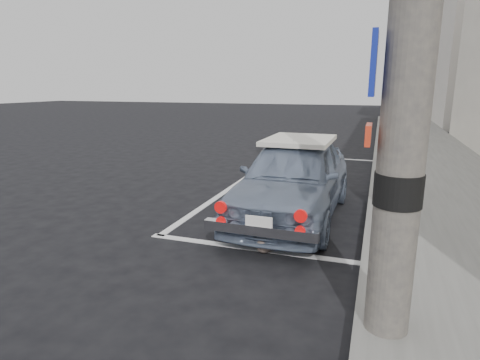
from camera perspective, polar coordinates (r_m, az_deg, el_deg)
The scene contains 8 objects.
ground at distance 5.81m, azimuth -1.08°, elevation -7.37°, with size 80.00×80.00×0.00m, color black.
sidewalk at distance 7.49m, azimuth 28.52°, elevation -3.66°, with size 2.80×40.00×0.15m, color slate.
building_far at distance 25.57m, azimuth 30.35°, elevation 15.94°, with size 3.50×10.00×8.00m, color beige.
pline_rear at distance 5.22m, azimuth 2.24°, elevation -9.79°, with size 3.00×0.12×0.01m, color silver.
pline_front at distance 11.86m, azimuth 12.12°, elevation 3.07°, with size 3.00×0.12×0.01m, color silver.
pline_side at distance 8.81m, azimuth 0.13°, elevation -0.14°, with size 0.12×7.00×0.01m, color silver.
retro_coupe at distance 6.38m, azimuth 7.60°, elevation 0.34°, with size 1.53×3.70×1.25m.
cat at distance 5.10m, azimuth 3.55°, elevation -9.05°, with size 0.22×0.46×0.25m.
Camera 1 is at (1.88, -5.10, 2.05)m, focal length 30.00 mm.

